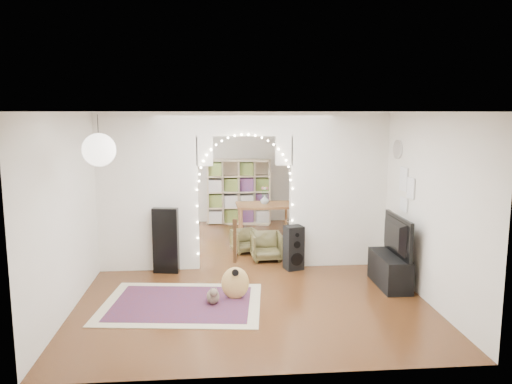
{
  "coord_description": "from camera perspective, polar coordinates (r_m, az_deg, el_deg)",
  "views": [
    {
      "loc": [
        -0.53,
        -8.53,
        2.69
      ],
      "look_at": [
        0.22,
        0.3,
        1.28
      ],
      "focal_mm": 35.0,
      "sensor_mm": 36.0,
      "label": 1
    }
  ],
  "objects": [
    {
      "name": "ceiling_fan",
      "position": [
        10.54,
        -2.01,
        7.45
      ],
      "size": [
        1.1,
        1.1,
        0.3
      ],
      "primitive_type": null,
      "color": "gold",
      "rests_on": "ceiling"
    },
    {
      "name": "floor_speaker",
      "position": [
        8.7,
        4.34,
        -6.38
      ],
      "size": [
        0.36,
        0.33,
        0.77
      ],
      "rotation": [
        0.0,
        0.0,
        0.28
      ],
      "color": "black",
      "rests_on": "floor"
    },
    {
      "name": "picture_frames",
      "position": [
        8.19,
        16.73,
        0.3
      ],
      "size": [
        0.02,
        0.5,
        0.7
      ],
      "primitive_type": null,
      "color": "white",
      "rests_on": "wall_right"
    },
    {
      "name": "dining_chair_left",
      "position": [
        9.77,
        -1.24,
        -5.6
      ],
      "size": [
        0.59,
        0.6,
        0.44
      ],
      "primitive_type": "imported",
      "rotation": [
        0.0,
        0.0,
        0.29
      ],
      "color": "#4C4626",
      "rests_on": "floor"
    },
    {
      "name": "tabby_cat",
      "position": [
        7.26,
        -4.93,
        -11.74
      ],
      "size": [
        0.21,
        0.44,
        0.29
      ],
      "rotation": [
        0.0,
        0.0,
        0.1
      ],
      "color": "brown",
      "rests_on": "floor"
    },
    {
      "name": "paper_lantern",
      "position": [
        6.29,
        -17.5,
        4.62
      ],
      "size": [
        0.4,
        0.4,
        0.4
      ],
      "primitive_type": "sphere",
      "color": "white",
      "rests_on": "ceiling"
    },
    {
      "name": "acoustic_guitar",
      "position": [
        7.3,
        -2.4,
        -8.9
      ],
      "size": [
        0.43,
        0.24,
        1.01
      ],
      "rotation": [
        0.0,
        0.0,
        -0.25
      ],
      "color": "tan",
      "rests_on": "floor"
    },
    {
      "name": "wall_left",
      "position": [
        8.85,
        -17.67,
        -0.1
      ],
      "size": [
        0.02,
        7.5,
        2.7
      ],
      "primitive_type": "cube",
      "color": "silver",
      "rests_on": "floor"
    },
    {
      "name": "fairy_lights",
      "position": [
        8.49,
        -1.26,
        1.32
      ],
      "size": [
        1.64,
        0.04,
        1.6
      ],
      "primitive_type": null,
      "color": "#FFEABF",
      "rests_on": "divider_wall"
    },
    {
      "name": "flower_vase",
      "position": [
        10.69,
        0.99,
        -0.88
      ],
      "size": [
        0.19,
        0.19,
        0.19
      ],
      "primitive_type": "imported",
      "rotation": [
        0.0,
        0.0,
        0.02
      ],
      "color": "silver",
      "rests_on": "dining_table"
    },
    {
      "name": "window",
      "position": [
        10.58,
        -15.43,
        2.24
      ],
      "size": [
        0.04,
        1.2,
        1.4
      ],
      "primitive_type": "cube",
      "color": "white",
      "rests_on": "wall_left"
    },
    {
      "name": "wall_clock",
      "position": [
        8.5,
        15.93,
        4.71
      ],
      "size": [
        0.03,
        0.31,
        0.31
      ],
      "primitive_type": "cylinder",
      "rotation": [
        0.0,
        1.57,
        0.0
      ],
      "color": "white",
      "rests_on": "wall_right"
    },
    {
      "name": "guitar_case",
      "position": [
        8.59,
        -10.27,
        -5.49
      ],
      "size": [
        0.44,
        0.2,
        1.12
      ],
      "primitive_type": "cube",
      "rotation": [
        0.0,
        0.0,
        -0.15
      ],
      "color": "black",
      "rests_on": "floor"
    },
    {
      "name": "media_console",
      "position": [
        8.18,
        15.04,
        -8.64
      ],
      "size": [
        0.4,
        1.0,
        0.5
      ],
      "primitive_type": "cube",
      "rotation": [
        0.0,
        0.0,
        -0.0
      ],
      "color": "black",
      "rests_on": "floor"
    },
    {
      "name": "floor",
      "position": [
        8.96,
        -1.27,
        -8.45
      ],
      "size": [
        7.5,
        7.5,
        0.0
      ],
      "primitive_type": "plane",
      "color": "black",
      "rests_on": "ground"
    },
    {
      "name": "area_rug",
      "position": [
        7.35,
        -8.48,
        -12.48
      ],
      "size": [
        2.4,
        1.92,
        0.02
      ],
      "primitive_type": "cube",
      "rotation": [
        0.0,
        0.0,
        -0.11
      ],
      "color": "maroon",
      "rests_on": "floor"
    },
    {
      "name": "dining_chair_right",
      "position": [
        9.25,
        1.21,
        -6.23
      ],
      "size": [
        0.57,
        0.59,
        0.51
      ],
      "primitive_type": "imported",
      "rotation": [
        0.0,
        0.0,
        0.05
      ],
      "color": "#4C4626",
      "rests_on": "floor"
    },
    {
      "name": "wall_back",
      "position": [
        12.36,
        -2.39,
        2.8
      ],
      "size": [
        5.0,
        0.02,
        2.7
      ],
      "primitive_type": "cube",
      "color": "silver",
      "rests_on": "floor"
    },
    {
      "name": "wall_right",
      "position": [
        9.15,
        14.52,
        0.32
      ],
      "size": [
        0.02,
        7.5,
        2.7
      ],
      "primitive_type": "cube",
      "color": "silver",
      "rests_on": "floor"
    },
    {
      "name": "ceiling",
      "position": [
        8.54,
        -1.34,
        9.1
      ],
      "size": [
        5.0,
        7.5,
        0.02
      ],
      "primitive_type": "cube",
      "color": "white",
      "rests_on": "wall_back"
    },
    {
      "name": "bookcase",
      "position": [
        12.19,
        -2.0,
        0.06
      ],
      "size": [
        1.59,
        0.72,
        1.58
      ],
      "primitive_type": "cube",
      "rotation": [
        0.0,
        0.0,
        -0.22
      ],
      "color": "beige",
      "rests_on": "floor"
    },
    {
      "name": "tv",
      "position": [
        8.03,
        15.2,
        -4.83
      ],
      "size": [
        0.14,
        1.08,
        0.62
      ],
      "primitive_type": "imported",
      "rotation": [
        0.0,
        0.0,
        1.57
      ],
      "color": "black",
      "rests_on": "media_console"
    },
    {
      "name": "wall_front",
      "position": [
        4.99,
        1.4,
        -6.53
      ],
      "size": [
        5.0,
        0.02,
        2.7
      ],
      "primitive_type": "cube",
      "color": "silver",
      "rests_on": "floor"
    },
    {
      "name": "divider_wall",
      "position": [
        8.64,
        -1.31,
        0.61
      ],
      "size": [
        5.0,
        0.2,
        2.7
      ],
      "color": "silver",
      "rests_on": "floor"
    },
    {
      "name": "dining_table",
      "position": [
        10.72,
        0.99,
        -1.77
      ],
      "size": [
        1.21,
        0.82,
        0.76
      ],
      "rotation": [
        0.0,
        0.0,
        0.02
      ],
      "color": "brown",
      "rests_on": "floor"
    }
  ]
}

